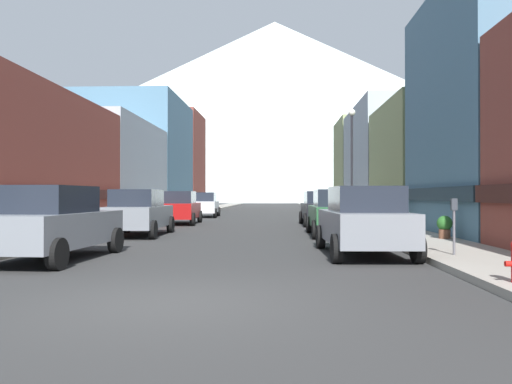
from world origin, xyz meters
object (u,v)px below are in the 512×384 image
car_right_2 (321,208)px  pedestrian_0 (145,207)px  parking_meter_near (454,218)px  potted_plant_1 (445,226)px  car_left_1 (138,212)px  car_right_1 (336,212)px  car_left_3 (204,205)px  car_right_0 (363,221)px  car_left_0 (52,223)px  streetlamp_right (352,148)px  potted_plant_0 (400,217)px  car_left_2 (179,208)px

car_right_2 → pedestrian_0: 10.42m
parking_meter_near → potted_plant_1: size_ratio=1.78×
car_left_1 → car_right_1: size_ratio=1.01×
car_left_1 → potted_plant_1: car_left_1 is taller
car_left_3 → car_right_2: (7.60, -9.83, 0.00)m
car_right_0 → car_right_2: size_ratio=1.00×
car_right_1 → car_right_2: size_ratio=0.99×
car_left_3 → pedestrian_0: size_ratio=2.91×
car_right_2 → car_right_0: bearing=-90.0°
car_left_3 → car_left_0: bearing=-90.0°
car_right_0 → streetlamp_right: streetlamp_right is taller
car_right_2 → potted_plant_1: car_right_2 is taller
parking_meter_near → potted_plant_0: 10.89m
car_right_1 → streetlamp_right: streetlamp_right is taller
car_right_1 → car_right_2: (-0.00, 7.03, 0.00)m
car_left_2 → pedestrian_0: car_left_2 is taller
car_left_3 → car_right_2: same height
pedestrian_0 → potted_plant_1: bearing=-43.7°
car_left_0 → potted_plant_1: 11.87m
car_left_3 → potted_plant_1: size_ratio=6.00×
car_left_3 → potted_plant_1: bearing=-61.3°
streetlamp_right → car_left_0: bearing=-122.4°
car_right_0 → potted_plant_0: car_right_0 is taller
car_left_1 → car_right_1: (7.60, 0.31, 0.00)m
car_right_0 → car_right_2: same height
car_left_0 → car_left_2: 15.48m
car_left_1 → car_right_0: same height
car_left_0 → pedestrian_0: (-2.45, 17.55, -0.04)m
parking_meter_near → pedestrian_0: bearing=124.8°
car_left_2 → pedestrian_0: bearing=139.9°
car_left_2 → parking_meter_near: (9.55, -15.19, 0.11)m
parking_meter_near → pedestrian_0: size_ratio=0.86×
car_left_1 → parking_meter_near: bearing=-36.8°
car_right_0 → parking_meter_near: bearing=-28.4°
car_left_0 → car_left_2: size_ratio=1.00×
car_right_2 → potted_plant_0: bearing=-48.9°
pedestrian_0 → streetlamp_right: streetlamp_right is taller
pedestrian_0 → car_left_1: bearing=-76.4°
potted_plant_1 → car_right_1: bearing=138.3°
car_left_1 → car_right_2: (7.60, 7.34, 0.00)m
potted_plant_0 → car_left_3: bearing=128.6°
car_left_1 → car_left_2: size_ratio=0.99×
streetlamp_right → car_left_2: bearing=173.5°
potted_plant_1 → car_left_3: bearing=118.7°
car_right_2 → streetlamp_right: (1.55, -0.33, 3.09)m
car_left_2 → car_right_0: 16.05m
car_left_2 → streetlamp_right: bearing=-6.5°
car_left_2 → car_right_0: size_ratio=1.00×
car_left_1 → parking_meter_near: size_ratio=3.34×
car_right_0 → car_left_0: bearing=-170.0°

